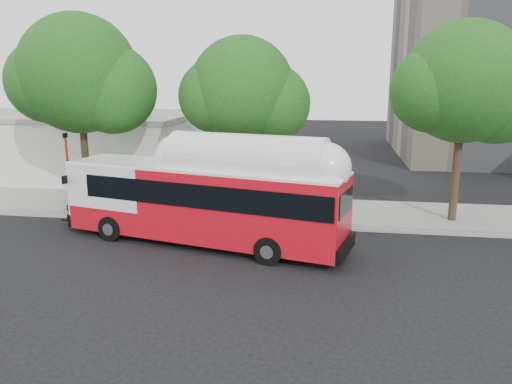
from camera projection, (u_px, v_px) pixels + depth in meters
The scene contains 10 objects.
ground at pixel (241, 255), 19.20m from camera, with size 120.00×120.00×0.00m, color black.
sidewalk at pixel (264, 210), 25.44m from camera, with size 60.00×5.00×0.15m, color gray.
curb_strip at pixel (256, 224), 22.94m from camera, with size 60.00×0.30×0.15m, color gray.
red_curb_segment at pixel (193, 221), 23.38m from camera, with size 10.00×0.32×0.16m, color #9D2011.
street_tree_left at pixel (89, 78), 24.30m from camera, with size 6.67×5.80×9.74m.
street_tree_mid at pixel (251, 94), 23.77m from camera, with size 5.75×5.00×8.62m.
street_tree_right at pixel (474, 87), 22.01m from camera, with size 6.21×5.40×9.18m.
low_commercial_bldg at pixel (77, 144), 34.26m from camera, with size 16.20×10.20×4.25m.
transit_bus at pixel (205, 203), 20.13m from camera, with size 12.68×5.21×3.70m.
signal_pole at pixel (69, 174), 24.09m from camera, with size 0.12×0.39×4.09m.
Camera 1 is at (3.34, -17.83, 6.78)m, focal length 35.00 mm.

